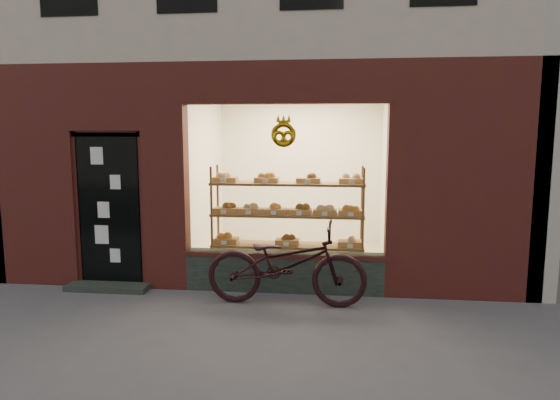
# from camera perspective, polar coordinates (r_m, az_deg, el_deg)

# --- Properties ---
(ground) EXTENTS (90.00, 90.00, 0.00)m
(ground) POSITION_cam_1_polar(r_m,az_deg,el_deg) (5.15, -7.35, -17.49)
(ground) COLOR #48484F
(display_shelf) EXTENTS (2.20, 0.45, 1.70)m
(display_shelf) POSITION_cam_1_polar(r_m,az_deg,el_deg) (7.21, 0.85, -2.63)
(display_shelf) COLOR brown
(display_shelf) RESTS_ON ground
(bicycle) EXTENTS (2.04, 0.75, 1.07)m
(bicycle) POSITION_cam_1_polar(r_m,az_deg,el_deg) (6.35, 0.72, -7.31)
(bicycle) COLOR black
(bicycle) RESTS_ON ground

